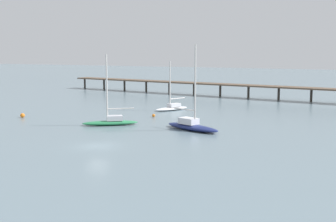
# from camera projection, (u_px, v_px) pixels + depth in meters

# --- Properties ---
(ground_plane) EXTENTS (400.00, 400.00, 0.00)m
(ground_plane) POSITION_uv_depth(u_px,v_px,m) (97.00, 146.00, 50.64)
(ground_plane) COLOR slate
(pier) EXTENTS (88.75, 16.11, 7.81)m
(pier) POSITION_uv_depth(u_px,v_px,m) (320.00, 83.00, 90.58)
(pier) COLOR brown
(pier) RESTS_ON ground_plane
(sailboat_white) EXTENTS (4.95, 6.85, 8.49)m
(sailboat_white) POSITION_uv_depth(u_px,v_px,m) (172.00, 107.00, 79.95)
(sailboat_white) COLOR white
(sailboat_white) RESTS_ON ground_plane
(sailboat_navy) EXTENTS (8.95, 5.44, 11.22)m
(sailboat_navy) POSITION_uv_depth(u_px,v_px,m) (192.00, 125.00, 60.60)
(sailboat_navy) COLOR navy
(sailboat_navy) RESTS_ON ground_plane
(sailboat_green) EXTENTS (7.46, 5.88, 9.94)m
(sailboat_green) POSITION_uv_depth(u_px,v_px,m) (111.00, 121.00, 64.39)
(sailboat_green) COLOR #287F4C
(sailboat_green) RESTS_ON ground_plane
(mooring_buoy_far) EXTENTS (0.50, 0.50, 0.50)m
(mooring_buoy_far) POSITION_uv_depth(u_px,v_px,m) (154.00, 115.00, 71.97)
(mooring_buoy_far) COLOR orange
(mooring_buoy_far) RESTS_ON ground_plane
(mooring_buoy_mid) EXTENTS (0.70, 0.70, 0.70)m
(mooring_buoy_mid) POSITION_uv_depth(u_px,v_px,m) (22.00, 115.00, 71.37)
(mooring_buoy_mid) COLOR orange
(mooring_buoy_mid) RESTS_ON ground_plane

